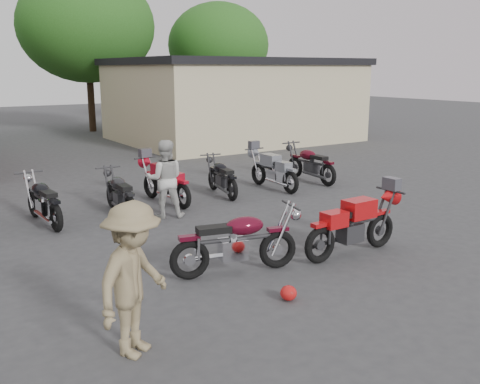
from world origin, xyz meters
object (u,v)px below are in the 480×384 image
row_bike_7 (310,162)px  row_bike_2 (43,198)px  helmet (289,293)px  row_bike_3 (120,191)px  row_bike_5 (222,175)px  row_bike_6 (273,169)px  row_bike_4 (165,180)px  person_light (165,179)px  vintage_motorcycle (237,238)px  sportbike (354,222)px  person_tan (134,280)px

row_bike_7 → row_bike_2: bearing=92.4°
helmet → row_bike_3: size_ratio=0.13×
row_bike_5 → row_bike_6: 1.60m
row_bike_4 → person_light: bearing=148.2°
vintage_motorcycle → row_bike_3: (-0.27, 4.59, -0.06)m
person_light → row_bike_5: size_ratio=0.94×
row_bike_4 → helmet: bearing=164.1°
row_bike_3 → sportbike: bearing=-149.7°
person_light → person_tan: person_tan is taller
row_bike_2 → row_bike_4: bearing=-90.0°
row_bike_4 → row_bike_7: (4.78, 0.03, 0.01)m
row_bike_5 → vintage_motorcycle: bearing=161.0°
sportbike → row_bike_7: (3.60, 5.39, -0.01)m
helmet → row_bike_2: bearing=108.2°
row_bike_4 → row_bike_6: size_ratio=1.02×
sportbike → row_bike_7: bearing=55.4°
helmet → row_bike_5: (2.69, 6.27, 0.43)m
helmet → row_bike_7: bearing=47.4°
row_bike_5 → row_bike_6: bearing=-86.0°
row_bike_5 → row_bike_4: bearing=99.5°
vintage_motorcycle → row_bike_4: bearing=91.6°
sportbike → row_bike_6: (2.06, 5.18, -0.03)m
vintage_motorcycle → person_tan: size_ratio=1.13×
person_tan → row_bike_3: bearing=36.9°
vintage_motorcycle → row_bike_4: vintage_motorcycle is taller
row_bike_3 → row_bike_6: (4.59, 0.22, 0.03)m
row_bike_4 → row_bike_6: bearing=-99.6°
person_light → person_tan: 6.04m
sportbike → helmet: size_ratio=8.53×
person_tan → row_bike_3: (2.13, 6.07, -0.38)m
row_bike_2 → row_bike_7: row_bike_7 is taller
vintage_motorcycle → helmet: bearing=-74.3°
vintage_motorcycle → person_tan: (-2.40, -1.48, 0.32)m
person_light → row_bike_4: 1.32m
row_bike_3 → row_bike_6: bearing=-84.0°
row_bike_6 → person_light: bearing=103.6°
sportbike → row_bike_5: bearing=84.1°
person_tan → row_bike_7: (8.25, 6.49, -0.33)m
person_tan → row_bike_2: 6.25m
person_light → person_tan: (-2.92, -5.29, 0.05)m
vintage_motorcycle → row_bike_6: vintage_motorcycle is taller
vintage_motorcycle → row_bike_3: 4.60m
sportbike → row_bike_3: bearing=116.1°
helmet → row_bike_3: (-0.31, 5.90, 0.44)m
row_bike_3 → row_bike_6: 4.60m
helmet → person_tan: bearing=-176.0°
vintage_motorcycle → row_bike_7: 7.71m
row_bike_5 → person_light: bearing=127.5°
helmet → vintage_motorcycle: bearing=91.9°
helmet → row_bike_2: (-1.99, 6.05, 0.46)m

